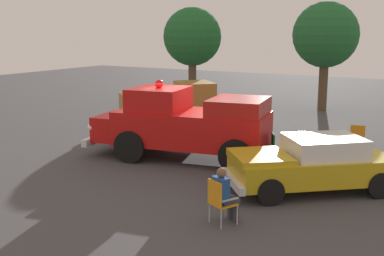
{
  "coord_description": "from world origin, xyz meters",
  "views": [
    {
      "loc": [
        14.19,
        8.44,
        4.27
      ],
      "look_at": [
        0.52,
        0.31,
        1.06
      ],
      "focal_mm": 46.68,
      "sensor_mm": 36.0,
      "label": 1
    }
  ],
  "objects": [
    {
      "name": "traffic_cone",
      "position": [
        -2.17,
        -2.22,
        0.31
      ],
      "size": [
        0.4,
        0.4,
        0.64
      ],
      "color": "orange",
      "rests_on": "ground"
    },
    {
      "name": "spectator_seated",
      "position": [
        4.85,
        3.71,
        0.7
      ],
      "size": [
        0.64,
        0.57,
        1.29
      ],
      "color": "#383842",
      "rests_on": "ground"
    },
    {
      "name": "parked_pickup",
      "position": [
        -4.16,
        -3.33,
        0.99
      ],
      "size": [
        4.72,
        4.61,
        1.9
      ],
      "color": "black",
      "rests_on": "ground"
    },
    {
      "name": "oak_tree_left",
      "position": [
        -10.1,
        -5.98,
        3.74
      ],
      "size": [
        3.25,
        3.25,
        5.4
      ],
      "color": "brown",
      "rests_on": "ground"
    },
    {
      "name": "oak_tree_distant",
      "position": [
        -11.57,
        1.07,
        3.87
      ],
      "size": [
        3.37,
        3.37,
        5.59
      ],
      "color": "brown",
      "rests_on": "ground"
    },
    {
      "name": "ground_plane",
      "position": [
        0.0,
        0.0,
        0.0
      ],
      "size": [
        60.0,
        60.0,
        0.0
      ],
      "primitive_type": "plane",
      "color": "#424244"
    },
    {
      "name": "classic_hot_rod",
      "position": [
        1.68,
        4.67,
        0.75
      ],
      "size": [
        4.26,
        4.51,
        1.46
      ],
      "color": "black",
      "rests_on": "ground"
    },
    {
      "name": "lawn_chair_near_truck",
      "position": [
        4.97,
        3.65,
        0.59
      ],
      "size": [
        0.66,
        0.66,
        1.02
      ],
      "color": "#B7BABF",
      "rests_on": "ground"
    },
    {
      "name": "vintage_fire_truck",
      "position": [
        0.56,
        0.08,
        1.2
      ],
      "size": [
        3.33,
        6.25,
        2.59
      ],
      "color": "black",
      "rests_on": "ground"
    },
    {
      "name": "lawn_chair_spare",
      "position": [
        -0.13,
        2.74,
        0.59
      ],
      "size": [
        0.67,
        0.67,
        1.02
      ],
      "color": "#B7BABF",
      "rests_on": "ground"
    },
    {
      "name": "lawn_chair_by_car",
      "position": [
        -2.79,
        4.85,
        0.59
      ],
      "size": [
        0.59,
        0.6,
        1.02
      ],
      "color": "#B7BABF",
      "rests_on": "ground"
    }
  ]
}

